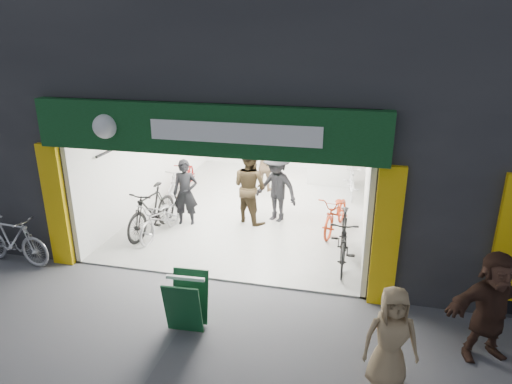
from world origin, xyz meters
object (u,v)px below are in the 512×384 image
(pedestrian_near, at_px, (391,339))
(bike_right_front, at_px, (343,240))
(parked_bike, at_px, (13,240))
(sandwich_board, at_px, (187,301))
(bike_left_front, at_px, (161,218))

(pedestrian_near, bearing_deg, bike_right_front, 92.48)
(parked_bike, distance_m, pedestrian_near, 7.77)
(pedestrian_near, distance_m, sandwich_board, 3.23)
(parked_bike, relative_size, sandwich_board, 1.92)
(parked_bike, bearing_deg, bike_right_front, -72.11)
(bike_left_front, relative_size, parked_bike, 0.97)
(bike_right_front, relative_size, sandwich_board, 2.05)
(bike_left_front, height_order, parked_bike, parked_bike)
(bike_left_front, height_order, bike_right_front, bike_right_front)
(parked_bike, relative_size, pedestrian_near, 1.17)
(sandwich_board, bearing_deg, bike_left_front, 117.72)
(parked_bike, bearing_deg, sandwich_board, -100.98)
(parked_bike, height_order, sandwich_board, parked_bike)
(pedestrian_near, xyz_separation_m, sandwich_board, (-3.16, 0.57, -0.25))
(sandwich_board, bearing_deg, parked_bike, 160.74)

